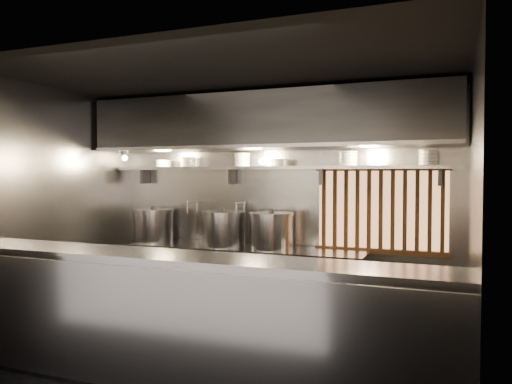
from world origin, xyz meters
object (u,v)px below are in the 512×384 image
Objects in this scene: pendant_bulb at (263,161)px; stock_pot_left at (154,225)px; heat_lamp at (124,154)px; stock_pot_right at (271,231)px; stock_pot_mid at (224,229)px.

stock_pot_left is at bearing -177.18° from pendant_bulb.
heat_lamp reaches higher than pendant_bulb.
heat_lamp is 0.51× the size of stock_pot_left.
stock_pot_right is (1.69, -0.04, 0.00)m from stock_pot_left.
stock_pot_left is at bearing 45.91° from heat_lamp.
stock_pot_mid is 1.02× the size of stock_pot_right.
stock_pot_right is (0.16, -0.11, -0.84)m from pendant_bulb.
stock_pot_mid is at bearing 10.17° from heat_lamp.
stock_pot_right is (0.63, -0.00, 0.00)m from stock_pot_mid.
heat_lamp is 0.53× the size of stock_pot_mid.
stock_pot_left is (-1.53, -0.08, -0.84)m from pendant_bulb.
heat_lamp is 1.87× the size of pendant_bulb.
pendant_bulb is 0.28× the size of stock_pot_mid.
heat_lamp is 1.83m from pendant_bulb.
heat_lamp is 1.64m from stock_pot_mid.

